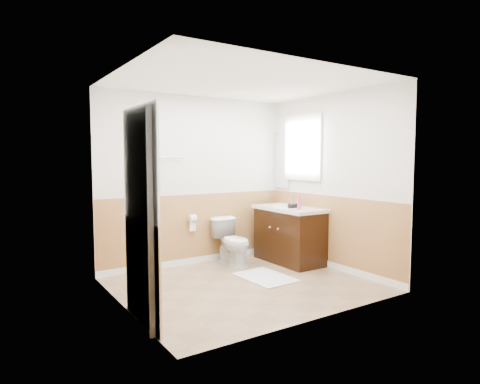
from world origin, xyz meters
TOP-DOWN VIEW (x-y plane):
  - floor at (0.00, 0.00)m, footprint 3.00×3.00m
  - ceiling at (0.00, 0.00)m, footprint 3.00×3.00m
  - wall_back at (0.00, 1.30)m, footprint 3.00×0.00m
  - wall_front at (0.00, -1.30)m, footprint 3.00×0.00m
  - wall_left at (-1.50, 0.00)m, footprint 0.00×3.00m
  - wall_right at (1.50, 0.00)m, footprint 0.00×3.00m
  - wainscot_back at (0.00, 1.29)m, footprint 3.00×0.00m
  - wainscot_front at (0.00, -1.29)m, footprint 3.00×0.00m
  - wainscot_left at (-1.49, 0.00)m, footprint 0.00×2.60m
  - wainscot_right at (1.49, 0.00)m, footprint 0.00×2.60m
  - toilet at (0.40, 0.90)m, footprint 0.41×0.69m
  - bath_mat at (0.40, 0.09)m, footprint 0.58×0.82m
  - vanity_cabinet at (1.21, 0.58)m, footprint 0.55×1.10m
  - vanity_knob_left at (0.91, 0.48)m, footprint 0.03×0.03m
  - vanity_knob_right at (0.91, 0.68)m, footprint 0.03×0.03m
  - countertop at (1.20, 0.58)m, footprint 0.60×1.15m
  - sink_basin at (1.21, 0.73)m, footprint 0.36×0.36m
  - faucet at (1.39, 0.73)m, footprint 0.02×0.02m
  - lotion_bottle at (1.11, 0.25)m, footprint 0.05×0.05m
  - soap_dispenser at (1.33, 0.50)m, footprint 0.08×0.08m
  - hair_dryer_body at (1.16, 0.45)m, footprint 0.14×0.07m
  - hair_dryer_handle at (1.13, 0.49)m, footprint 0.03×0.03m
  - mirror_panel at (1.48, 1.10)m, footprint 0.02×0.35m
  - window_frame at (1.47, 0.59)m, footprint 0.04×0.80m
  - window_glass at (1.49, 0.59)m, footprint 0.01×0.70m
  - door at (-1.40, -0.45)m, footprint 0.29×0.78m
  - door_frame at (-1.48, -0.45)m, footprint 0.02×0.92m
  - door_knob at (-1.34, -0.12)m, footprint 0.06×0.06m
  - towel_bar at (-0.55, 1.25)m, footprint 0.62×0.02m
  - tp_holder_bar at (-0.10, 1.23)m, footprint 0.14×0.02m
  - tp_roll at (-0.10, 1.23)m, footprint 0.10×0.11m
  - tp_sheet at (-0.10, 1.23)m, footprint 0.10×0.01m

SIDE VIEW (x-z plane):
  - floor at x=0.00m, z-range 0.00..0.00m
  - bath_mat at x=0.40m, z-range 0.00..0.02m
  - toilet at x=0.40m, z-range 0.00..0.69m
  - vanity_cabinet at x=1.21m, z-range 0.00..0.80m
  - wainscot_back at x=0.00m, z-range -1.00..2.00m
  - wainscot_front at x=0.00m, z-range -1.00..2.00m
  - wainscot_left at x=-1.49m, z-range -0.80..1.80m
  - wainscot_right at x=1.49m, z-range -0.80..1.80m
  - vanity_knob_left at x=0.91m, z-range 0.53..0.57m
  - vanity_knob_right at x=0.91m, z-range 0.53..0.57m
  - tp_sheet at x=-0.10m, z-range 0.51..0.67m
  - tp_holder_bar at x=-0.10m, z-range 0.69..0.71m
  - tp_roll at x=-0.10m, z-range 0.64..0.76m
  - countertop at x=1.20m, z-range 0.80..0.85m
  - hair_dryer_handle at x=1.13m, z-range 0.82..0.89m
  - sink_basin at x=1.21m, z-range 0.85..0.87m
  - hair_dryer_body at x=1.16m, z-range 0.85..0.92m
  - faucet at x=1.39m, z-range 0.85..0.99m
  - soap_dispenser at x=1.33m, z-range 0.85..1.02m
  - door_knob at x=-1.34m, z-range 0.92..0.98m
  - lotion_bottle at x=1.11m, z-range 0.85..1.07m
  - door at x=-1.40m, z-range 0.00..2.04m
  - door_frame at x=-1.48m, z-range -0.02..2.08m
  - wall_back at x=0.00m, z-range -0.25..2.75m
  - wall_front at x=0.00m, z-range -0.25..2.75m
  - wall_left at x=-1.50m, z-range -0.25..2.75m
  - wall_right at x=1.50m, z-range -0.25..2.75m
  - mirror_panel at x=1.48m, z-range 1.10..2.00m
  - towel_bar at x=-0.55m, z-range 1.59..1.61m
  - window_frame at x=1.47m, z-range 1.25..2.25m
  - window_glass at x=1.49m, z-range 1.30..2.20m
  - ceiling at x=0.00m, z-range 2.50..2.50m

